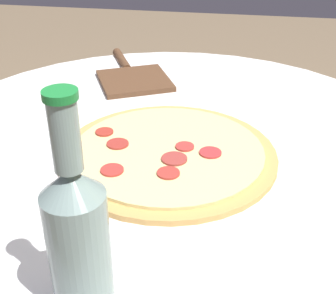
{
  "coord_description": "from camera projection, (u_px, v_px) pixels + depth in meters",
  "views": [
    {
      "loc": [
        0.75,
        0.12,
        1.19
      ],
      "look_at": [
        0.06,
        0.01,
        0.79
      ],
      "focal_mm": 50.0,
      "sensor_mm": 36.0,
      "label": 1
    }
  ],
  "objects": [
    {
      "name": "table",
      "position": [
        170.0,
        218.0,
        0.96
      ],
      "size": [
        1.02,
        1.02,
        0.77
      ],
      "color": "white",
      "rests_on": "ground_plane"
    },
    {
      "name": "pizza",
      "position": [
        168.0,
        153.0,
        0.82
      ],
      "size": [
        0.38,
        0.38,
        0.02
      ],
      "color": "tan",
      "rests_on": "table"
    },
    {
      "name": "beer_bottle",
      "position": [
        78.0,
        235.0,
        0.49
      ],
      "size": [
        0.07,
        0.07,
        0.27
      ],
      "color": "gray",
      "rests_on": "table"
    },
    {
      "name": "pizza_paddle",
      "position": [
        132.0,
        77.0,
        1.13
      ],
      "size": [
        0.31,
        0.21,
        0.02
      ],
      "rotation": [
        0.0,
        0.0,
        -2.69
      ],
      "color": "brown",
      "rests_on": "table"
    }
  ]
}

